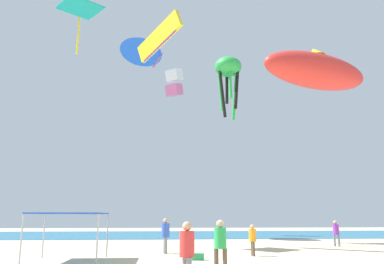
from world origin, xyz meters
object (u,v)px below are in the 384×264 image
Objects in this scene: person_central at (165,233)px; kite_parafoil_yellow at (159,38)px; kite_diamond_teal at (80,10)px; kite_delta_blue at (142,50)px; person_leftmost at (336,231)px; cooler_box at (198,256)px; canopy_tent at (70,215)px; person_near_tent at (253,237)px; kite_inflatable_red at (316,71)px; person_far_shore at (187,248)px; kite_octopus_green at (228,70)px; kite_box_white at (174,83)px; person_rightmost at (220,242)px.

person_central is 14.78m from kite_parafoil_yellow.
kite_diamond_teal is 0.67× the size of kite_delta_blue.
person_leftmost is 26.15m from kite_delta_blue.
cooler_box is (-10.20, -7.51, -0.84)m from person_leftmost.
kite_parafoil_yellow is (3.90, 7.93, 13.06)m from canopy_tent.
canopy_tent is 0.54× the size of kite_delta_blue.
person_near_tent is at bearing 135.61° from kite_delta_blue.
kite_inflatable_red reaches higher than person_leftmost.
person_far_shore reaches higher than cooler_box.
kite_parafoil_yellow is (-6.03, -4.66, 0.55)m from kite_octopus_green.
kite_box_white reaches higher than kite_diamond_teal.
person_far_shore is at bearing 123.41° from kite_box_white.
kite_diamond_teal is (-8.74, 13.22, 16.55)m from person_rightmost.
person_near_tent is at bearing 178.38° from kite_parafoil_yellow.
kite_box_white reaches higher than person_rightmost.
kite_box_white is at bearing -17.56° from person_far_shore.
person_near_tent is 26.58m from kite_delta_blue.
person_near_tent is at bearing 110.48° from kite_diamond_teal.
kite_box_white reaches higher than cooler_box.
canopy_tent is 0.58× the size of kite_octopus_green.
kite_octopus_green is 1.56× the size of kite_box_white.
person_far_shore reaches higher than person_near_tent.
kite_delta_blue is at bearing -31.01° from kite_parafoil_yellow.
kite_octopus_green reaches higher than person_near_tent.
person_leftmost is 18.36m from person_far_shore.
person_central is 24.48m from kite_delta_blue.
kite_delta_blue is at bearing 1.82° from person_central.
person_near_tent is 16.37m from kite_parafoil_yellow.
person_rightmost is 33.38m from kite_box_white.
kite_diamond_teal is 0.72× the size of kite_octopus_green.
person_rightmost is at bearing -173.29° from person_central.
kite_inflatable_red is at bearing 28.63° from kite_octopus_green.
kite_box_white reaches higher than kite_parafoil_yellow.
canopy_tent is at bearing -1.47° from kite_inflatable_red.
kite_inflatable_red is 22.56m from kite_box_white.
kite_delta_blue is (-4.54, 23.82, 18.21)m from person_rightmost.
kite_delta_blue is at bearing -69.04° from kite_inflatable_red.
person_central is (-11.68, -4.15, 0.10)m from person_leftmost.
kite_diamond_teal is (-11.34, 7.24, 16.72)m from person_near_tent.
kite_delta_blue is at bearing -168.63° from person_leftmost.
kite_inflatable_red is at bearing -103.08° from person_rightmost.
person_far_shore is 0.31× the size of kite_delta_blue.
kite_diamond_teal is 13.14m from kite_octopus_green.
kite_delta_blue reaches higher than person_far_shore.
person_central is at bearing 35.84° from canopy_tent.
person_leftmost is 26.16m from kite_box_white.
person_near_tent is at bearing 10.08° from canopy_tent.
kite_delta_blue is at bearing 101.87° from cooler_box.
kite_octopus_green is at bearing -73.36° from person_rightmost.
canopy_tent is 18.01m from kite_inflatable_red.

